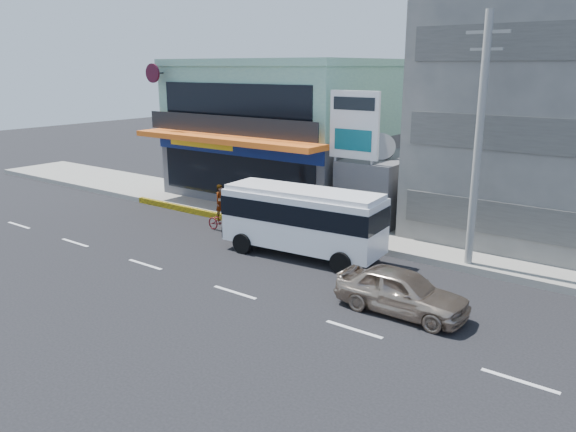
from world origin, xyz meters
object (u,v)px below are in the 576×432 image
at_px(satellite_dish, 380,157).
at_px(sedan, 402,291).
at_px(billboard, 354,133).
at_px(utility_pole_near, 478,143).
at_px(motorcycle_rider, 221,216).
at_px(shop_building, 287,133).
at_px(minibus, 303,216).

bearing_deg(satellite_dish, sedan, -57.95).
bearing_deg(billboard, utility_pole_near, -15.48).
bearing_deg(utility_pole_near, sedan, -94.14).
height_order(utility_pole_near, motorcycle_rider, utility_pole_near).
bearing_deg(shop_building, minibus, -50.09).
height_order(minibus, motorcycle_rider, minibus).
height_order(satellite_dish, sedan, satellite_dish).
bearing_deg(billboard, motorcycle_rider, -144.62).
bearing_deg(minibus, shop_building, 129.91).
bearing_deg(satellite_dish, billboard, -105.52).
distance_m(billboard, sedan, 10.30).
bearing_deg(utility_pole_near, motorcycle_rider, -170.65).
distance_m(shop_building, billboard, 8.92).
xyz_separation_m(satellite_dish, minibus, (-0.40, -6.14, -1.81)).
distance_m(shop_building, minibus, 12.05).
distance_m(satellite_dish, billboard, 2.31).
relative_size(utility_pole_near, sedan, 2.23).
relative_size(utility_pole_near, motorcycle_rider, 4.19).
relative_size(minibus, sedan, 1.62).
distance_m(billboard, minibus, 5.37).
height_order(billboard, motorcycle_rider, billboard).
height_order(satellite_dish, utility_pole_near, utility_pole_near).
height_order(minibus, sedan, minibus).
xyz_separation_m(shop_building, billboard, (7.50, -4.75, 0.93)).
distance_m(satellite_dish, utility_pole_near, 7.17).
bearing_deg(sedan, utility_pole_near, -3.67).
height_order(shop_building, minibus, shop_building).
height_order(shop_building, sedan, shop_building).
distance_m(utility_pole_near, minibus, 7.67).
distance_m(billboard, utility_pole_near, 6.75).
bearing_deg(billboard, sedan, -49.52).
distance_m(shop_building, satellite_dish, 8.54).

